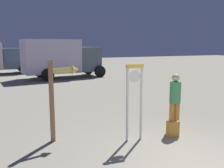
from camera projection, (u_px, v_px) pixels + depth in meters
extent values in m
plane|color=gray|center=(198.00, 167.00, 5.48)|extent=(80.00, 80.00, 0.00)
cylinder|color=white|center=(127.00, 105.00, 6.82)|extent=(0.07, 0.07, 2.04)
cylinder|color=white|center=(141.00, 104.00, 6.96)|extent=(0.07, 0.07, 2.04)
cube|color=yellow|center=(135.00, 66.00, 6.71)|extent=(0.50, 0.10, 0.10)
cylinder|color=white|center=(134.00, 76.00, 6.79)|extent=(0.35, 0.05, 0.35)
cube|color=black|center=(134.00, 76.00, 6.81)|extent=(0.08, 0.01, 0.03)
cube|color=black|center=(134.00, 76.00, 6.81)|extent=(0.08, 0.01, 0.13)
cube|color=#976E4C|center=(52.00, 102.00, 6.79)|extent=(0.12, 0.12, 2.26)
cube|color=#F1D05F|center=(62.00, 70.00, 6.86)|extent=(0.59, 0.20, 0.14)
cone|color=#F1D05F|center=(75.00, 70.00, 7.09)|extent=(0.28, 0.30, 0.25)
sphere|color=#FCF18F|center=(55.00, 121.00, 6.93)|extent=(0.04, 0.04, 0.04)
sphere|color=#FFDC80|center=(54.00, 97.00, 6.82)|extent=(0.04, 0.04, 0.04)
sphere|color=#EFE880|center=(53.00, 72.00, 6.71)|extent=(0.04, 0.04, 0.04)
cylinder|color=gold|center=(177.00, 116.00, 7.87)|extent=(0.16, 0.16, 0.86)
cylinder|color=gold|center=(172.00, 116.00, 7.84)|extent=(0.16, 0.16, 0.86)
cylinder|color=#44965D|center=(175.00, 92.00, 7.73)|extent=(0.34, 0.34, 0.68)
sphere|color=#D2B68C|center=(176.00, 78.00, 7.66)|extent=(0.24, 0.24, 0.24)
cube|color=#C78530|center=(173.00, 129.00, 7.26)|extent=(0.34, 0.19, 0.47)
cube|color=gold|center=(170.00, 130.00, 7.38)|extent=(0.24, 0.04, 0.21)
cube|color=silver|center=(51.00, 56.00, 19.05)|extent=(4.44, 2.79, 2.54)
cube|color=#526069|center=(87.00, 59.00, 20.57)|extent=(1.97, 2.34, 1.93)
cube|color=black|center=(96.00, 54.00, 20.93)|extent=(0.28, 1.77, 0.85)
cylinder|color=black|center=(100.00, 71.00, 20.07)|extent=(0.93, 0.37, 0.90)
cylinder|color=black|center=(88.00, 69.00, 22.01)|extent=(0.93, 0.37, 0.90)
cylinder|color=black|center=(48.00, 75.00, 17.97)|extent=(0.93, 0.37, 0.90)
cylinder|color=black|center=(40.00, 72.00, 19.91)|extent=(0.93, 0.37, 0.90)
cube|color=#465A71|center=(14.00, 58.00, 22.48)|extent=(1.98, 2.11, 1.80)
cube|color=black|center=(25.00, 54.00, 22.82)|extent=(0.14, 1.68, 0.79)
cylinder|color=black|center=(25.00, 69.00, 21.97)|extent=(0.91, 0.31, 0.90)
cylinder|color=black|center=(22.00, 67.00, 23.88)|extent=(0.91, 0.31, 0.90)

